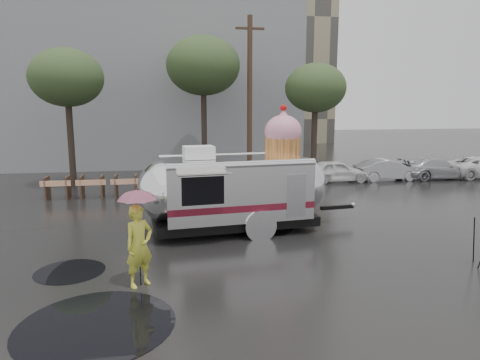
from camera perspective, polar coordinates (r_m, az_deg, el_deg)
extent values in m
plane|color=black|center=(11.03, 1.89, -12.24)|extent=(120.00, 120.00, 0.00)
cylinder|color=black|center=(11.90, -21.74, -11.25)|extent=(1.73, 1.73, 0.01)
cylinder|color=black|center=(9.08, -18.63, -17.84)|extent=(3.02, 3.02, 0.01)
cylinder|color=black|center=(14.57, 4.17, -6.65)|extent=(1.44, 1.44, 0.01)
cube|color=slate|center=(34.15, -13.06, 13.62)|extent=(22.00, 12.00, 13.00)
cylinder|color=#473323|center=(24.43, 1.30, 10.74)|extent=(0.28, 0.28, 9.00)
cube|color=#473323|center=(24.78, 1.33, 19.56)|extent=(1.60, 0.12, 0.12)
cylinder|color=#382D26|center=(23.58, -21.70, 6.24)|extent=(0.32, 0.32, 5.85)
ellipsoid|color=#2C4121|center=(23.58, -22.12, 12.55)|extent=(3.64, 3.64, 2.86)
cylinder|color=#382D26|center=(25.10, -4.82, 8.12)|extent=(0.32, 0.32, 6.75)
ellipsoid|color=#2C4121|center=(25.19, -4.92, 14.95)|extent=(4.20, 4.20, 3.30)
cylinder|color=#382D26|center=(24.41, 9.87, 6.37)|extent=(0.32, 0.32, 5.40)
ellipsoid|color=#2C4121|center=(24.38, 10.04, 12.00)|extent=(3.36, 3.36, 2.64)
cube|color=#473323|center=(21.07, -24.31, -0.95)|extent=(0.08, 0.80, 1.00)
cube|color=#473323|center=(20.85, -21.92, -0.89)|extent=(0.08, 0.80, 1.00)
cube|color=#E5590C|center=(20.55, -23.41, -0.44)|extent=(1.30, 0.04, 0.25)
cube|color=#473323|center=(20.73, -20.30, -0.85)|extent=(0.08, 0.80, 1.00)
cube|color=#473323|center=(20.58, -17.84, -0.79)|extent=(0.08, 0.80, 1.00)
cube|color=#E5590C|center=(20.24, -19.29, -0.32)|extent=(1.30, 0.04, 0.25)
cube|color=#473323|center=(20.49, -16.19, -0.74)|extent=(0.08, 0.80, 1.00)
cube|color=#473323|center=(20.40, -13.68, -0.68)|extent=(0.08, 0.80, 1.00)
cube|color=#E5590C|center=(20.03, -15.07, -0.21)|extent=(1.30, 0.04, 0.25)
imported|color=silver|center=(24.03, 12.76, 1.42)|extent=(4.00, 1.80, 1.40)
imported|color=#B2B2B7|center=(25.31, 19.07, 1.54)|extent=(4.00, 1.80, 1.40)
imported|color=#B2B2B7|center=(26.86, 24.72, 1.67)|extent=(4.20, 1.80, 1.44)
cube|color=silver|center=(14.21, -0.80, -0.87)|extent=(4.94, 2.96, 1.92)
ellipsoid|color=silver|center=(14.98, 7.92, -0.41)|extent=(1.86, 2.62, 1.92)
ellipsoid|color=silver|center=(13.81, -10.26, -1.35)|extent=(1.86, 2.62, 1.92)
cube|color=black|center=(14.47, -0.78, -5.24)|extent=(5.54, 2.71, 0.32)
cylinder|color=black|center=(13.60, 2.60, -6.24)|extent=(0.77, 0.32, 0.75)
cylinder|color=black|center=(15.63, 0.07, -4.08)|extent=(0.77, 0.32, 0.75)
cylinder|color=silver|center=(13.45, 2.80, -6.19)|extent=(1.03, 0.22, 1.02)
cube|color=black|center=(15.82, 12.81, -3.56)|extent=(1.29, 0.27, 0.13)
sphere|color=silver|center=(16.12, 14.83, -3.20)|extent=(0.19, 0.19, 0.17)
cylinder|color=black|center=(14.05, -14.03, -6.46)|extent=(0.12, 0.12, 0.53)
cube|color=#5D101E|center=(13.17, 0.58, -3.89)|extent=(4.67, 0.55, 0.21)
cube|color=#5D101E|center=(15.47, -1.96, -1.80)|extent=(4.67, 0.55, 0.21)
cube|color=black|center=(12.72, -4.95, -1.46)|extent=(1.28, 0.17, 0.85)
cube|color=#A29E96|center=(12.38, -4.76, 0.74)|extent=(1.54, 0.69, 0.15)
cube|color=silver|center=(13.65, 7.51, -2.10)|extent=(0.64, 0.10, 1.39)
cube|color=white|center=(13.79, -5.54, 3.68)|extent=(1.03, 0.80, 0.41)
cylinder|color=#DF904A|center=(14.56, 5.72, 4.43)|extent=(1.23, 1.23, 0.64)
ellipsoid|color=pink|center=(14.52, 5.76, 6.45)|extent=(1.37, 1.37, 1.11)
cone|color=pink|center=(14.50, 5.79, 8.64)|extent=(0.59, 0.59, 0.43)
sphere|color=red|center=(14.49, 5.81, 9.56)|extent=(0.24, 0.24, 0.21)
imported|color=#D4D73F|center=(10.24, -13.29, -8.53)|extent=(0.83, 0.79, 1.93)
imported|color=pink|center=(9.98, -13.51, -3.28)|extent=(1.11, 1.11, 0.75)
cylinder|color=black|center=(10.28, -13.26, -9.27)|extent=(0.02, 0.02, 1.65)
cylinder|color=black|center=(12.96, 28.73, -7.06)|extent=(0.25, 0.19, 1.31)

